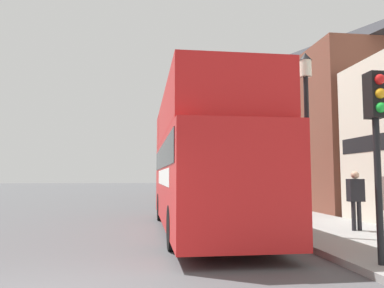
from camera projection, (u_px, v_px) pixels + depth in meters
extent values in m
plane|color=#4C4C4F|center=(123.00, 201.00, 25.55)|extent=(144.00, 144.00, 0.00)
cube|color=gray|center=(233.00, 202.00, 23.50)|extent=(3.77, 108.00, 0.14)
cube|color=brown|center=(287.00, 148.00, 27.58)|extent=(6.00, 24.66, 7.60)
pyramid|color=#2D2D33|center=(285.00, 76.00, 28.05)|extent=(6.00, 24.66, 3.16)
cube|color=red|center=(202.00, 181.00, 11.72)|extent=(2.54, 9.95, 2.52)
cube|color=white|center=(205.00, 177.00, 11.24)|extent=(2.56, 5.47, 0.45)
cube|color=black|center=(202.00, 157.00, 11.79)|extent=(2.57, 9.16, 0.70)
cube|color=red|center=(202.00, 140.00, 11.84)|extent=(2.54, 9.16, 0.10)
cube|color=red|center=(164.00, 118.00, 11.73)|extent=(0.08, 9.15, 1.25)
cube|color=red|center=(240.00, 119.00, 12.05)|extent=(0.08, 9.15, 1.25)
cube|color=red|center=(239.00, 83.00, 7.41)|extent=(2.53, 0.07, 1.25)
cube|color=red|center=(188.00, 133.00, 15.73)|extent=(2.53, 1.40, 1.25)
cylinder|color=black|center=(161.00, 207.00, 14.53)|extent=(0.28, 1.03, 1.03)
cylinder|color=black|center=(218.00, 206.00, 14.83)|extent=(0.28, 1.03, 1.03)
cylinder|color=black|center=(174.00, 228.00, 8.63)|extent=(0.28, 1.03, 1.03)
cylinder|color=black|center=(269.00, 226.00, 8.93)|extent=(0.28, 1.03, 1.03)
cube|color=black|center=(191.00, 198.00, 20.47)|extent=(1.88, 4.42, 0.66)
cube|color=black|center=(191.00, 188.00, 20.39)|extent=(1.60, 2.14, 0.46)
cylinder|color=black|center=(175.00, 200.00, 21.72)|extent=(0.22, 0.62, 0.62)
cylinder|color=black|center=(202.00, 200.00, 21.88)|extent=(0.22, 0.62, 0.62)
cylinder|color=black|center=(178.00, 204.00, 19.03)|extent=(0.22, 0.62, 0.62)
cylinder|color=black|center=(209.00, 204.00, 19.19)|extent=(0.22, 0.62, 0.62)
cylinder|color=#232328|center=(354.00, 216.00, 10.80)|extent=(0.12, 0.12, 0.83)
cylinder|color=#232328|center=(359.00, 216.00, 10.82)|extent=(0.12, 0.12, 0.83)
cube|color=black|center=(356.00, 190.00, 10.87)|extent=(0.45, 0.25, 0.66)
sphere|color=tan|center=(355.00, 175.00, 10.91)|extent=(0.23, 0.23, 0.23)
cylinder|color=black|center=(379.00, 190.00, 6.70)|extent=(0.12, 0.12, 2.61)
cube|color=black|center=(374.00, 95.00, 6.85)|extent=(0.28, 0.31, 0.85)
sphere|color=red|center=(380.00, 79.00, 6.70)|extent=(0.19, 0.19, 0.19)
sphere|color=orange|center=(380.00, 93.00, 6.68)|extent=(0.19, 0.19, 0.19)
sphere|color=green|center=(381.00, 107.00, 6.66)|extent=(0.19, 0.19, 0.19)
cylinder|color=black|center=(308.00, 155.00, 10.01)|extent=(0.13, 0.13, 4.27)
cylinder|color=silver|center=(305.00, 69.00, 10.21)|extent=(0.32, 0.32, 0.45)
cone|color=black|center=(305.00, 57.00, 10.24)|extent=(0.35, 0.35, 0.22)
cylinder|color=black|center=(231.00, 165.00, 18.88)|extent=(0.13, 0.13, 4.25)
cylinder|color=silver|center=(231.00, 119.00, 19.08)|extent=(0.32, 0.32, 0.45)
cone|color=black|center=(231.00, 113.00, 19.11)|extent=(0.35, 0.35, 0.22)
cylinder|color=black|center=(202.00, 169.00, 27.73)|extent=(0.13, 0.13, 4.27)
cylinder|color=silver|center=(202.00, 137.00, 27.94)|extent=(0.32, 0.32, 0.45)
cone|color=black|center=(202.00, 133.00, 27.97)|extent=(0.35, 0.35, 0.22)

